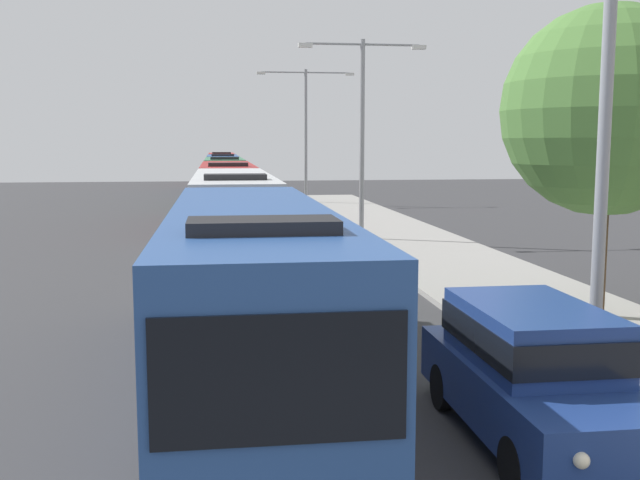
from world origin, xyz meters
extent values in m
cube|color=#284C8C|center=(-1.30, 10.64, 1.70)|extent=(2.50, 11.33, 2.70)
cube|color=black|center=(-0.03, 10.64, 2.05)|extent=(0.04, 10.43, 1.00)
cube|color=black|center=(-2.57, 10.64, 2.05)|extent=(0.04, 10.43, 1.00)
cube|color=black|center=(-1.30, 4.95, 2.00)|extent=(2.30, 0.04, 1.20)
cube|color=navy|center=(-0.02, 10.64, 0.90)|extent=(0.03, 10.77, 0.36)
cube|color=black|center=(-1.30, 7.24, 3.13)|extent=(1.75, 0.90, 0.16)
cylinder|color=black|center=(-0.20, 7.13, 0.50)|extent=(0.28, 1.00, 1.00)
cylinder|color=black|center=(-2.40, 7.13, 0.50)|extent=(0.28, 1.00, 1.00)
cylinder|color=black|center=(-0.20, 13.75, 0.50)|extent=(0.28, 1.00, 1.00)
cylinder|color=black|center=(-2.40, 13.75, 0.50)|extent=(0.28, 1.00, 1.00)
cube|color=silver|center=(-1.30, 23.56, 1.70)|extent=(2.50, 12.09, 2.70)
cube|color=black|center=(-0.03, 23.56, 2.05)|extent=(0.04, 11.12, 1.00)
cube|color=black|center=(-2.57, 23.56, 2.05)|extent=(0.04, 11.12, 1.00)
cube|color=black|center=(-1.30, 17.50, 2.00)|extent=(2.30, 0.04, 1.20)
cube|color=black|center=(-0.02, 23.56, 0.90)|extent=(0.03, 11.49, 0.36)
cube|color=black|center=(-1.30, 19.94, 3.13)|extent=(1.75, 0.90, 0.16)
cylinder|color=black|center=(-0.20, 19.82, 0.50)|extent=(0.28, 1.00, 1.00)
cylinder|color=black|center=(-2.40, 19.82, 0.50)|extent=(0.28, 1.00, 1.00)
cylinder|color=black|center=(-0.20, 26.89, 0.50)|extent=(0.28, 1.00, 1.00)
cylinder|color=black|center=(-2.40, 26.89, 0.50)|extent=(0.28, 1.00, 1.00)
cube|color=maroon|center=(-1.30, 36.01, 1.70)|extent=(2.50, 12.30, 2.70)
cube|color=black|center=(-0.03, 36.01, 2.05)|extent=(0.04, 11.31, 1.00)
cube|color=black|center=(-2.57, 36.01, 2.05)|extent=(0.04, 11.31, 1.00)
cube|color=black|center=(-1.30, 29.84, 2.00)|extent=(2.30, 0.04, 1.20)
cube|color=gold|center=(-0.02, 36.01, 0.90)|extent=(0.03, 11.68, 0.36)
cube|color=black|center=(-1.30, 32.32, 3.13)|extent=(1.75, 0.90, 0.16)
cylinder|color=black|center=(-0.20, 32.20, 0.50)|extent=(0.28, 1.00, 1.00)
cylinder|color=black|center=(-2.40, 32.20, 0.50)|extent=(0.28, 1.00, 1.00)
cylinder|color=black|center=(-0.20, 39.39, 0.50)|extent=(0.28, 1.00, 1.00)
cylinder|color=black|center=(-2.40, 39.39, 0.50)|extent=(0.28, 1.00, 1.00)
cube|color=#33724C|center=(-1.30, 49.24, 1.70)|extent=(2.50, 11.39, 2.70)
cube|color=black|center=(-0.03, 49.24, 2.05)|extent=(0.04, 10.48, 1.00)
cube|color=black|center=(-2.57, 49.24, 2.05)|extent=(0.04, 10.48, 1.00)
cube|color=black|center=(-1.30, 43.52, 2.00)|extent=(2.30, 0.04, 1.20)
cube|color=orange|center=(-0.02, 49.24, 0.90)|extent=(0.03, 10.82, 0.36)
cube|color=black|center=(-1.30, 45.82, 3.13)|extent=(1.75, 0.90, 0.16)
cylinder|color=black|center=(-0.20, 45.71, 0.50)|extent=(0.28, 1.00, 1.00)
cylinder|color=black|center=(-2.40, 45.71, 0.50)|extent=(0.28, 1.00, 1.00)
cylinder|color=black|center=(-0.20, 52.37, 0.50)|extent=(0.28, 1.00, 1.00)
cylinder|color=black|center=(-2.40, 52.37, 0.50)|extent=(0.28, 1.00, 1.00)
cube|color=#284C8C|center=(-1.30, 61.73, 1.70)|extent=(2.50, 11.44, 2.70)
cube|color=black|center=(-0.03, 61.73, 2.05)|extent=(0.04, 10.53, 1.00)
cube|color=black|center=(-2.57, 61.73, 2.05)|extent=(0.04, 10.53, 1.00)
cube|color=black|center=(-1.30, 55.99, 2.00)|extent=(2.30, 0.04, 1.20)
cube|color=navy|center=(-0.02, 61.73, 0.90)|extent=(0.03, 10.87, 0.36)
cube|color=black|center=(-1.30, 58.29, 3.13)|extent=(1.75, 0.90, 0.16)
cylinder|color=black|center=(-0.20, 58.18, 0.50)|extent=(0.28, 1.00, 1.00)
cylinder|color=black|center=(-2.40, 58.18, 0.50)|extent=(0.28, 1.00, 1.00)
cylinder|color=black|center=(-0.20, 64.87, 0.50)|extent=(0.28, 1.00, 1.00)
cylinder|color=black|center=(-2.40, 64.87, 0.50)|extent=(0.28, 1.00, 1.00)
cube|color=maroon|center=(-1.30, 74.22, 1.70)|extent=(2.50, 10.94, 2.70)
cube|color=black|center=(-0.03, 74.22, 2.05)|extent=(0.04, 10.06, 1.00)
cube|color=black|center=(-2.57, 74.22, 2.05)|extent=(0.04, 10.06, 1.00)
cube|color=black|center=(-1.30, 68.73, 2.00)|extent=(2.30, 0.04, 1.20)
cube|color=gold|center=(-0.02, 74.22, 0.90)|extent=(0.03, 10.39, 0.36)
cube|color=black|center=(-1.30, 70.93, 3.13)|extent=(1.75, 0.90, 0.16)
cylinder|color=black|center=(-0.20, 70.83, 0.50)|extent=(0.28, 1.00, 1.00)
cylinder|color=black|center=(-2.40, 70.83, 0.50)|extent=(0.28, 1.00, 1.00)
cylinder|color=black|center=(-0.20, 77.22, 0.50)|extent=(0.28, 1.00, 1.00)
cylinder|color=black|center=(-2.40, 77.22, 0.50)|extent=(0.28, 1.00, 1.00)
cube|color=navy|center=(2.40, 7.91, 0.70)|extent=(1.84, 4.68, 0.80)
cube|color=navy|center=(2.40, 8.06, 1.50)|extent=(1.62, 2.71, 0.80)
cube|color=black|center=(2.40, 8.06, 1.50)|extent=(1.66, 2.81, 0.44)
sphere|color=#F9EFCC|center=(1.89, 5.55, 0.80)|extent=(0.18, 0.18, 0.18)
cylinder|color=black|center=(1.58, 6.46, 0.35)|extent=(0.22, 0.70, 0.70)
cylinder|color=black|center=(1.58, 9.36, 0.35)|extent=(0.22, 0.70, 0.70)
cylinder|color=black|center=(3.22, 9.36, 0.35)|extent=(0.22, 0.70, 0.70)
cylinder|color=gray|center=(4.10, 9.48, 4.10)|extent=(0.20, 0.20, 7.91)
cylinder|color=gray|center=(4.10, 28.95, 4.19)|extent=(0.20, 0.20, 8.07)
cylinder|color=gray|center=(2.94, 28.95, 8.02)|extent=(2.33, 0.10, 0.10)
cube|color=silver|center=(1.77, 28.95, 7.94)|extent=(0.56, 0.28, 0.16)
cylinder|color=gray|center=(5.26, 28.95, 8.02)|extent=(2.33, 0.10, 0.10)
cube|color=silver|center=(6.43, 28.95, 7.94)|extent=(0.56, 0.28, 0.16)
cylinder|color=gray|center=(4.10, 48.43, 4.51)|extent=(0.20, 0.20, 8.72)
cylinder|color=gray|center=(2.63, 48.43, 8.67)|extent=(2.94, 0.10, 0.10)
cube|color=silver|center=(1.16, 48.43, 8.59)|extent=(0.56, 0.28, 0.16)
cylinder|color=gray|center=(5.57, 48.43, 8.67)|extent=(2.94, 0.10, 0.10)
cube|color=silver|center=(7.04, 48.43, 8.59)|extent=(0.56, 0.28, 0.16)
cylinder|color=#4C3823|center=(6.74, 14.30, 1.54)|extent=(0.32, 0.32, 2.78)
sphere|color=#4C7A38|center=(6.74, 14.30, 4.79)|extent=(4.64, 4.64, 4.64)
camera|label=1|loc=(-1.83, -1.47, 4.09)|focal=42.18mm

